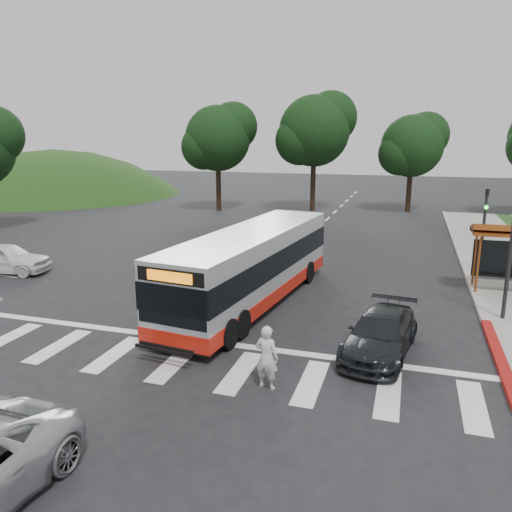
% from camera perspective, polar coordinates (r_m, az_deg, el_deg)
% --- Properties ---
extents(ground, '(140.00, 140.00, 0.00)m').
position_cam_1_polar(ground, '(19.19, -2.61, -5.92)').
color(ground, black).
rests_on(ground, ground).
extents(curb_east, '(0.30, 40.00, 0.15)m').
position_cam_1_polar(curb_east, '(25.94, 22.93, -1.64)').
color(curb_east, '#9E9991').
rests_on(curb_east, ground).
extents(curb_east_red, '(0.32, 6.00, 0.15)m').
position_cam_1_polar(curb_east_red, '(16.51, 26.04, -10.39)').
color(curb_east_red, maroon).
rests_on(curb_east_red, ground).
extents(hillside_nw, '(44.00, 44.00, 10.00)m').
position_cam_1_polar(hillside_nw, '(60.90, -21.85, 6.55)').
color(hillside_nw, '#1B3F14').
rests_on(hillside_nw, ground).
extents(crosswalk_ladder, '(18.00, 2.60, 0.01)m').
position_cam_1_polar(crosswalk_ladder, '(14.94, -9.27, -11.94)').
color(crosswalk_ladder, silver).
rests_on(crosswalk_ladder, ground).
extents(traffic_signal_ne_short, '(0.18, 0.37, 4.00)m').
position_cam_1_polar(traffic_signal_ne_short, '(26.01, 24.63, 3.66)').
color(traffic_signal_ne_short, black).
rests_on(traffic_signal_ne_short, ground).
extents(tree_north_a, '(6.60, 6.15, 10.17)m').
position_cam_1_polar(tree_north_a, '(43.83, 6.81, 14.14)').
color(tree_north_a, black).
rests_on(tree_north_a, ground).
extents(tree_north_b, '(5.72, 5.33, 8.43)m').
position_cam_1_polar(tree_north_b, '(45.07, 17.51, 12.00)').
color(tree_north_b, black).
rests_on(tree_north_b, ground).
extents(tree_north_c, '(6.16, 5.74, 9.30)m').
position_cam_1_polar(tree_north_c, '(44.12, -4.27, 13.37)').
color(tree_north_c, black).
rests_on(tree_north_c, ground).
extents(transit_bus, '(3.70, 11.36, 2.88)m').
position_cam_1_polar(transit_bus, '(19.29, -0.49, -1.32)').
color(transit_bus, '#B7B9BC').
rests_on(transit_bus, ground).
extents(pedestrian, '(0.69, 0.51, 1.72)m').
position_cam_1_polar(pedestrian, '(13.07, 1.24, -11.49)').
color(pedestrian, silver).
rests_on(pedestrian, ground).
extents(dark_sedan, '(2.36, 4.51, 1.25)m').
position_cam_1_polar(dark_sedan, '(15.56, 14.04, -8.63)').
color(dark_sedan, black).
rests_on(dark_sedan, ground).
extents(west_car_white, '(4.44, 2.34, 1.44)m').
position_cam_1_polar(west_car_white, '(26.64, -26.76, -0.22)').
color(west_car_white, white).
rests_on(west_car_white, ground).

